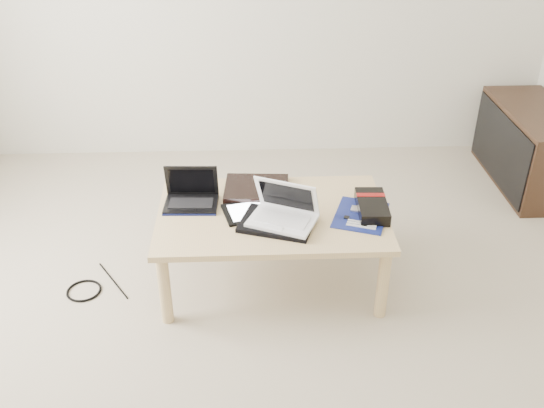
{
  "coord_description": "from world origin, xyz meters",
  "views": [
    {
      "loc": [
        -0.02,
        -1.99,
        1.94
      ],
      "look_at": [
        0.08,
        0.49,
        0.45
      ],
      "focal_mm": 40.0,
      "sensor_mm": 36.0,
      "label": 1
    }
  ],
  "objects_px": {
    "gpu_box": "(372,206)",
    "white_laptop": "(284,212)",
    "coffee_table": "(272,220)",
    "netbook": "(191,196)",
    "media_cabinet": "(530,147)"
  },
  "relations": [
    {
      "from": "coffee_table",
      "to": "media_cabinet",
      "type": "bearing_deg",
      "value": 29.58
    },
    {
      "from": "white_laptop",
      "to": "netbook",
      "type": "bearing_deg",
      "value": 155.93
    },
    {
      "from": "netbook",
      "to": "gpu_box",
      "type": "height_order",
      "value": "netbook"
    },
    {
      "from": "white_laptop",
      "to": "gpu_box",
      "type": "bearing_deg",
      "value": 11.01
    },
    {
      "from": "coffee_table",
      "to": "netbook",
      "type": "height_order",
      "value": "netbook"
    },
    {
      "from": "coffee_table",
      "to": "media_cabinet",
      "type": "relative_size",
      "value": 1.22
    },
    {
      "from": "netbook",
      "to": "coffee_table",
      "type": "bearing_deg",
      "value": -13.91
    },
    {
      "from": "white_laptop",
      "to": "media_cabinet",
      "type": "bearing_deg",
      "value": 32.88
    },
    {
      "from": "coffee_table",
      "to": "white_laptop",
      "type": "xyz_separation_m",
      "value": [
        0.05,
        -0.1,
        0.11
      ]
    },
    {
      "from": "gpu_box",
      "to": "white_laptop",
      "type": "bearing_deg",
      "value": -168.99
    },
    {
      "from": "media_cabinet",
      "to": "gpu_box",
      "type": "xyz_separation_m",
      "value": [
        -1.21,
        -0.98,
        0.18
      ]
    },
    {
      "from": "media_cabinet",
      "to": "white_laptop",
      "type": "bearing_deg",
      "value": -147.12
    },
    {
      "from": "media_cabinet",
      "to": "netbook",
      "type": "xyz_separation_m",
      "value": [
        -2.09,
        -0.87,
        0.19
      ]
    },
    {
      "from": "gpu_box",
      "to": "coffee_table",
      "type": "bearing_deg",
      "value": 177.97
    },
    {
      "from": "coffee_table",
      "to": "netbook",
      "type": "bearing_deg",
      "value": 166.09
    }
  ]
}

